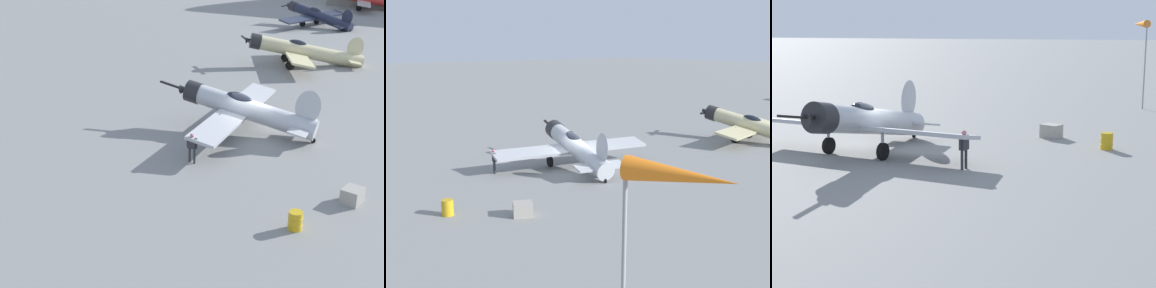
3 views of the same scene
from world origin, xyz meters
TOP-DOWN VIEW (x-y plane):
  - ground_plane at (0.00, 0.00)m, footprint 400.00×400.00m
  - airplane_foreground at (0.10, 0.47)m, footprint 11.71×10.39m
  - airplane_mid_apron at (18.32, -2.62)m, footprint 10.35×11.32m
  - airplane_far_line at (39.88, -3.96)m, footprint 10.71×9.45m
  - airplane_outer_stand at (56.12, -11.52)m, footprint 11.83×12.58m
  - ground_crew_mechanic at (-5.19, 2.60)m, footprint 0.37×0.63m
  - equipment_crate at (-8.07, -5.62)m, footprint 1.26×1.19m
  - fuel_drum at (-11.04, -3.11)m, footprint 0.64×0.64m

SIDE VIEW (x-z plane):
  - ground_plane at x=0.00m, z-range 0.00..0.00m
  - equipment_crate at x=-8.07m, z-range 0.00..0.73m
  - fuel_drum at x=-11.04m, z-range 0.00..0.83m
  - ground_crew_mechanic at x=-5.19m, z-range 0.18..1.87m
  - airplane_far_line at x=39.88m, z-range -0.16..2.86m
  - airplane_mid_apron at x=18.32m, z-range -0.27..3.01m
  - airplane_outer_stand at x=56.12m, z-range 0.06..2.98m
  - airplane_foreground at x=0.10m, z-range -0.12..3.17m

